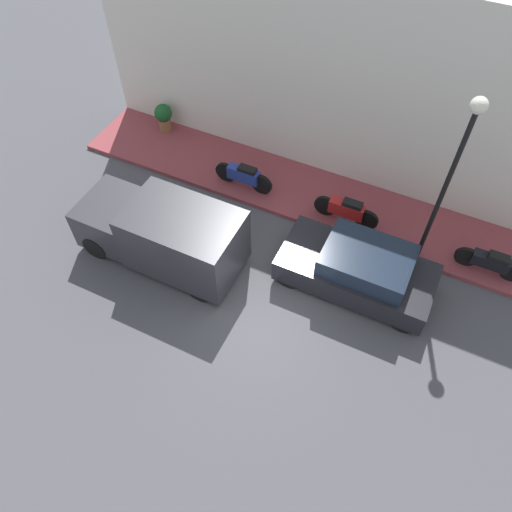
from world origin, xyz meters
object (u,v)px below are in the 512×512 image
Objects in this scene: motorcycle_blue at (244,176)px; potted_plant at (164,116)px; parked_car at (359,269)px; motorcycle_black at (491,262)px; motorcycle_red at (347,210)px; delivery_van at (162,233)px; streetlamp at (457,159)px.

motorcycle_blue is 3.90m from potted_plant.
parked_car is 8.57m from potted_plant.
parked_car is 3.55m from motorcycle_black.
potted_plant is at bearing 79.20° from motorcycle_red.
delivery_van is 7.40m from streetlamp.
streetlamp is at bearing -97.34° from motorcycle_red.
motorcycle_blue is (1.91, 4.26, -0.09)m from parked_car.
parked_car is at bearing 120.93° from motorcycle_black.
motorcycle_blue reaches higher than motorcycle_black.
delivery_van is 2.38× the size of motorcycle_blue.
parked_car is at bearing -114.10° from motorcycle_blue.
motorcycle_blue is at bearing -109.95° from potted_plant.
motorcycle_blue is at bearing 87.08° from streetlamp.
delivery_van is 4.70× the size of potted_plant.
delivery_van reaches higher than motorcycle_red.
delivery_van is at bearing 115.56° from streetlamp.
potted_plant reaches higher than motorcycle_red.
delivery_van is 2.49× the size of motorcycle_black.
potted_plant is (1.32, 6.94, 0.10)m from motorcycle_red.
delivery_van is (-1.37, 5.02, 0.32)m from parked_car.
motorcycle_red is 1.06× the size of motorcycle_black.
motorcycle_blue is 0.38× the size of streetlamp.
motorcycle_red is 7.07m from potted_plant.
parked_car is 5.21m from delivery_van.
streetlamp is (-0.19, 1.79, 3.00)m from motorcycle_black.
streetlamp reaches higher than motorcycle_black.
motorcycle_blue is 6.26m from streetlamp.
parked_car is 2.16m from motorcycle_red.
potted_plant is at bearing 70.05° from motorcycle_blue.
streetlamp is at bearing -37.43° from parked_car.
motorcycle_red is 0.38× the size of streetlamp.
parked_car reaches higher than motorcycle_red.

